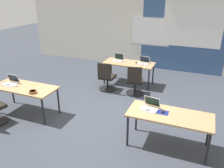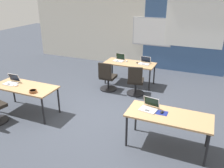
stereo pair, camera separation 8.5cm
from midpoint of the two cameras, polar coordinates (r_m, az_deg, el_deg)
name	(u,v)px [view 2 (the right image)]	position (r m, az deg, el deg)	size (l,w,h in m)	color
ground_plane	(100,115)	(5.89, -2.44, -7.52)	(24.00, 24.00, 0.00)	#383D47
back_wall_assembly	(149,31)	(9.16, 9.31, 12.72)	(10.00, 0.27, 2.80)	silver
desk_near_left	(25,88)	(6.07, -20.17, -1.03)	(1.60, 0.70, 0.72)	tan
desk_near_right	(169,118)	(4.62, 14.25, -8.00)	(1.60, 0.70, 0.72)	tan
desk_far_center	(130,65)	(7.49, 4.73, 4.77)	(1.60, 0.70, 0.72)	tan
laptop_far_left	(119,59)	(7.65, 2.09, 6.08)	(0.36, 0.31, 0.24)	silver
mouse_far_left	(127,61)	(7.58, 3.92, 5.62)	(0.08, 0.11, 0.03)	silver
chair_far_left	(107,79)	(7.07, -0.80, 1.28)	(0.52, 0.54, 0.92)	black
laptop_far_right	(145,62)	(7.41, 8.32, 5.28)	(0.35, 0.33, 0.22)	silver
mouse_far_right	(137,63)	(7.45, 6.53, 5.22)	(0.08, 0.11, 0.03)	black
chair_far_right	(135,83)	(6.80, 6.14, 0.24)	(0.52, 0.57, 0.92)	black
laptop_near_right_inner	(149,107)	(4.69, 9.65, -5.55)	(0.38, 0.35, 0.23)	silver
mousepad_near_right_inner	(162,113)	(4.62, 12.64, -6.92)	(0.22, 0.19, 0.00)	navy
mouse_near_right_inner	(162,112)	(4.61, 12.67, -6.71)	(0.09, 0.11, 0.03)	black
laptop_near_left_end	(12,81)	(6.33, -23.03, 0.57)	(0.34, 0.31, 0.23)	silver
mouse_near_left_end	(16,85)	(6.13, -22.05, -0.31)	(0.08, 0.11, 0.03)	silver
snack_bowl	(33,91)	(5.61, -18.40, -1.68)	(0.18, 0.18, 0.06)	brown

